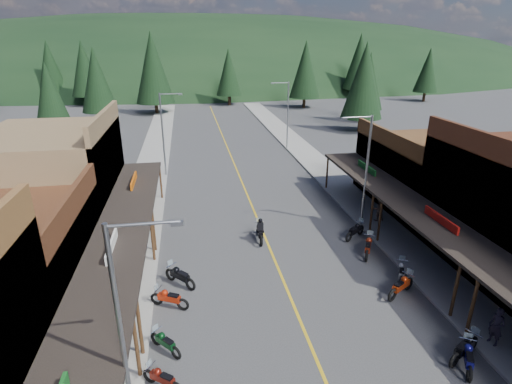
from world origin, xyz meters
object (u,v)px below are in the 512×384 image
shop_east_3 (425,174)px  pine_11 (364,81)px  bike_west_7 (165,342)px  rider_on_bike (260,231)px  pine_1 (84,68)px  bike_east_5 (468,356)px  pine_3 (229,72)px  pine_9 (369,81)px  pine_6 (428,70)px  pine_8 (49,94)px  bike_west_8 (169,297)px  pedestrian_east_b (378,209)px  pine_4 (305,69)px  shop_west_3 (56,182)px  streetlight_0 (126,330)px  shop_west_2 (1,270)px  streetlight_3 (287,113)px  bike_west_6 (162,378)px  streetlight_1 (164,131)px  bike_west_9 (180,275)px  bike_east_9 (368,246)px  pine_7 (50,67)px  bike_east_10 (355,230)px  pine_10 (96,80)px  pine_2 (153,68)px  pedestrian_east_a (497,326)px  pine_5 (359,61)px  bike_east_8 (401,271)px  streetlight_2 (365,168)px  bike_east_7 (401,285)px

shop_east_3 → pine_11: 27.81m
bike_west_7 → rider_on_bike: bearing=16.3°
pine_1 → bike_east_5: pine_1 is taller
shop_east_3 → pine_3: 55.70m
pine_11 → pine_9: bearing=60.3°
pine_6 → pine_8: 72.11m
bike_west_8 → pedestrian_east_b: pedestrian_east_b is taller
pine_4 → bike_west_8: size_ratio=6.06×
shop_west_3 → streetlight_0: size_ratio=1.36×
shop_west_2 → pine_1: 69.22m
streetlight_3 → pine_9: (17.05, 15.00, 1.92)m
pine_9 → rider_on_bike: bearing=-122.9°
pine_9 → pine_4: bearing=111.8°
pine_11 → bike_west_6: 50.08m
streetlight_1 → pine_8: 23.51m
shop_west_3 → pine_3: size_ratio=0.99×
bike_west_8 → bike_west_9: bike_west_9 is taller
bike_east_5 → bike_east_9: 9.28m
bike_west_8 → pine_7: bearing=46.5°
pine_1 → bike_east_10: pine_1 is taller
pine_6 → pine_10: 65.51m
pine_2 → pedestrian_east_a: (17.84, -62.23, -6.94)m
pine_9 → bike_west_9: bearing=-125.1°
pedestrian_east_a → pine_4: bearing=157.6°
pedestrian_east_b → shop_west_3: bearing=-2.2°
pine_2 → pine_5: bearing=17.7°
pine_4 → pine_11: (2.00, -22.00, -0.05)m
streetlight_3 → pedestrian_east_a: (0.89, -34.23, -3.41)m
pine_2 → pine_9: (34.00, -13.00, -1.61)m
bike_east_8 → rider_on_bike: rider_on_bike is taller
streetlight_0 → pine_10: bearing=101.2°
shop_west_2 → bike_east_9: size_ratio=4.76×
shop_west_3 → pine_6: pine_6 is taller
pine_3 → rider_on_bike: bearing=-94.3°
bike_west_6 → shop_east_3: bearing=-15.9°
shop_west_2 → bike_west_6: (7.47, -5.80, -2.00)m
pine_4 → pine_8: (-40.00, -20.00, -1.26)m
streetlight_2 → bike_east_8: size_ratio=3.96×
streetlight_1 → streetlight_3: size_ratio=1.00×
streetlight_2 → pine_3: bearing=92.9°
pine_3 → bike_east_7: size_ratio=5.01×
bike_west_7 → pine_5: bearing=19.7°
pine_2 → pine_10: 11.38m
streetlight_1 → pine_3: pine_3 is taller
pine_1 → bike_east_7: pine_1 is taller
streetlight_2 → bike_east_5: 13.75m
shop_west_2 → pine_8: bearing=102.2°
rider_on_bike → pedestrian_east_b: size_ratio=1.26×
bike_east_8 → pedestrian_east_a: 5.63m
pine_6 → pine_10: size_ratio=0.95×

